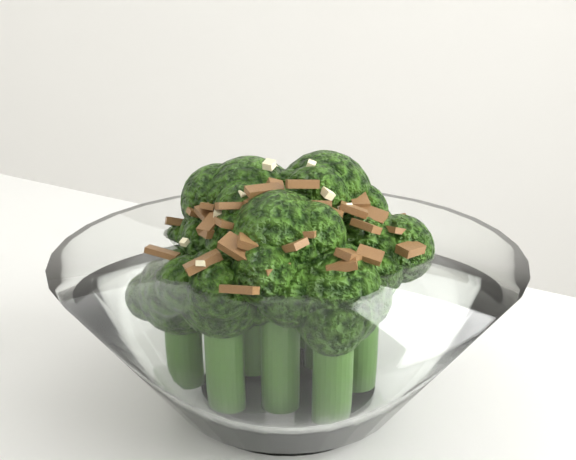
# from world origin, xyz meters

# --- Properties ---
(broccoli_dish) EXTENTS (0.23, 0.23, 0.13)m
(broccoli_dish) POSITION_xyz_m (0.24, 0.23, 0.80)
(broccoli_dish) COLOR white
(broccoli_dish) RESTS_ON table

